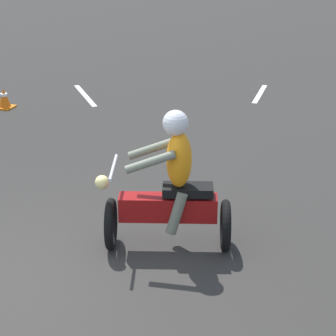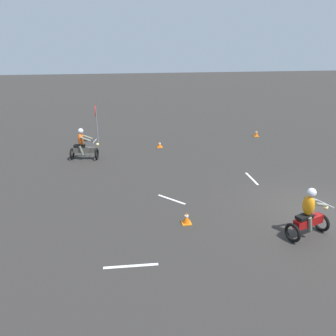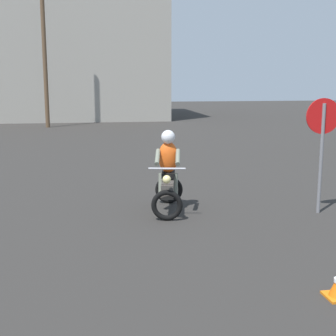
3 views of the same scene
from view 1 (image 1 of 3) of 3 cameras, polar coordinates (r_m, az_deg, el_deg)
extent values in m
plane|color=#2D2B28|center=(6.99, -13.94, -10.56)|extent=(120.00, 120.00, 0.00)
torus|color=black|center=(7.48, -5.00, -4.89)|extent=(0.60, 0.29, 0.60)
torus|color=black|center=(7.45, 5.02, -5.02)|extent=(0.60, 0.29, 0.60)
cube|color=maroon|center=(7.34, 0.00, -3.46)|extent=(0.58, 1.12, 0.28)
cube|color=black|center=(7.24, 1.74, -1.92)|extent=(0.43, 0.61, 0.10)
cylinder|color=silver|center=(7.18, -4.79, 0.05)|extent=(0.67, 0.26, 0.04)
sphere|color=#F2E08C|center=(7.27, -5.76, -1.24)|extent=(0.20, 0.20, 0.16)
ellipsoid|color=orange|center=(7.10, 0.97, 0.73)|extent=(0.47, 0.39, 0.64)
cylinder|color=slate|center=(7.27, -1.37, 1.72)|extent=(0.26, 0.55, 0.27)
cylinder|color=slate|center=(6.90, -1.54, 0.52)|extent=(0.26, 0.55, 0.27)
cylinder|color=slate|center=(7.46, 0.80, -2.99)|extent=(0.19, 0.27, 0.51)
cylinder|color=slate|center=(7.21, 0.76, -3.96)|extent=(0.19, 0.27, 0.51)
sphere|color=silver|center=(6.95, 0.66, 3.95)|extent=(0.36, 0.36, 0.28)
cube|color=orange|center=(12.85, -14.01, 5.16)|extent=(0.32, 0.32, 0.03)
cone|color=orange|center=(12.80, -14.09, 5.98)|extent=(0.24, 0.24, 0.36)
cylinder|color=white|center=(12.78, -14.11, 6.21)|extent=(0.13, 0.13, 0.05)
cube|color=silver|center=(13.50, 8.00, 6.42)|extent=(1.35, 0.19, 0.01)
cube|color=silver|center=(13.37, -7.23, 6.30)|extent=(1.27, 1.11, 0.01)
camera|label=2|loc=(14.76, 38.33, 25.97)|focal=35.00mm
camera|label=3|loc=(4.31, -78.14, -11.78)|focal=50.00mm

